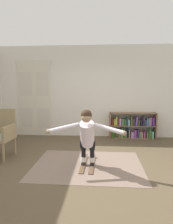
% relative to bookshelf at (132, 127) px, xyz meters
% --- Properties ---
extents(ground_plane, '(7.20, 7.20, 0.00)m').
position_rel_bookshelf_xyz_m(ground_plane, '(-1.35, -2.39, -0.36)').
color(ground_plane, brown).
extents(back_wall, '(6.00, 0.10, 2.90)m').
position_rel_bookshelf_xyz_m(back_wall, '(-1.35, 0.21, 1.09)').
color(back_wall, silver).
rests_on(back_wall, ground).
extents(double_door, '(1.22, 0.05, 2.45)m').
position_rel_bookshelf_xyz_m(double_door, '(-3.15, 0.15, 0.87)').
color(double_door, beige).
rests_on(double_door, ground).
extents(rug, '(2.23, 1.77, 0.01)m').
position_rel_bookshelf_xyz_m(rug, '(-1.21, -2.31, -0.35)').
color(rug, '#7C675A').
rests_on(rug, ground).
extents(bookshelf, '(1.44, 0.30, 0.81)m').
position_rel_bookshelf_xyz_m(bookshelf, '(0.00, 0.00, 0.00)').
color(bookshelf, brown).
rests_on(bookshelf, ground).
extents(wicker_chair, '(0.63, 0.63, 1.10)m').
position_rel_bookshelf_xyz_m(wicker_chair, '(-3.26, -1.96, 0.22)').
color(wicker_chair, '#947E58').
rests_on(wicker_chair, ground).
extents(skis_pair, '(0.29, 0.95, 0.07)m').
position_rel_bookshelf_xyz_m(skis_pair, '(-1.21, -2.28, -0.34)').
color(skis_pair, brown).
rests_on(skis_pair, rug).
extents(person_skier, '(1.47, 0.62, 1.13)m').
position_rel_bookshelf_xyz_m(person_skier, '(-1.22, -2.48, 0.36)').
color(person_skier, white).
rests_on(person_skier, skis_pair).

